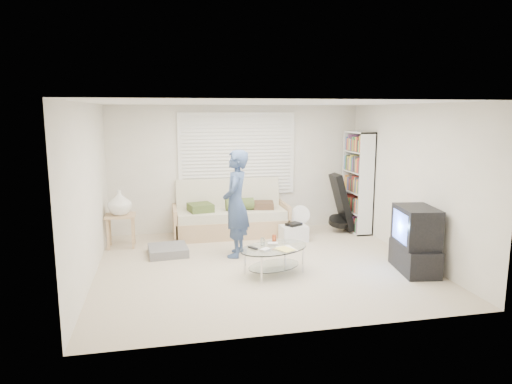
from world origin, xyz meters
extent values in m
plane|color=#B7A78E|center=(0.00, 0.00, 0.00)|extent=(5.00, 5.00, 0.00)
cube|color=beige|center=(0.00, 2.25, 1.25)|extent=(5.00, 0.02, 2.50)
cube|color=beige|center=(0.00, -2.25, 1.25)|extent=(5.00, 0.02, 2.50)
cube|color=beige|center=(-2.50, 0.00, 1.25)|extent=(0.02, 4.50, 2.50)
cube|color=beige|center=(2.50, 0.00, 1.25)|extent=(0.02, 4.50, 2.50)
cube|color=white|center=(0.00, 0.00, 2.50)|extent=(5.00, 4.50, 0.02)
cube|color=white|center=(0.00, 2.22, 1.55)|extent=(2.32, 0.06, 1.62)
cube|color=black|center=(0.00, 2.21, 1.55)|extent=(2.20, 0.01, 1.50)
cube|color=silver|center=(0.00, 2.18, 1.55)|extent=(2.16, 0.04, 1.50)
cube|color=silver|center=(0.00, 2.20, 1.55)|extent=(2.32, 0.08, 1.62)
cube|color=tan|center=(-0.20, 1.83, 0.17)|extent=(2.13, 0.85, 0.34)
cube|color=beige|center=(-0.20, 1.81, 0.43)|extent=(2.05, 0.79, 0.17)
cube|color=beige|center=(-0.20, 2.17, 0.75)|extent=(2.05, 0.24, 0.65)
cube|color=tan|center=(-1.26, 1.83, 0.30)|extent=(0.06, 0.85, 0.60)
cube|color=tan|center=(0.87, 1.83, 0.30)|extent=(0.06, 0.85, 0.60)
cube|color=#4A5A2B|center=(-0.78, 1.78, 0.59)|extent=(0.51, 0.51, 0.15)
cylinder|color=#4A5A2B|center=(-0.04, 1.75, 0.63)|extent=(0.53, 0.23, 0.23)
cube|color=#493124|center=(0.44, 1.81, 0.58)|extent=(0.45, 0.45, 0.13)
cube|color=slate|center=(-1.42, 0.84, 0.07)|extent=(0.68, 0.68, 0.14)
cube|color=tan|center=(-2.22, 1.46, 0.57)|extent=(0.52, 0.41, 0.04)
cube|color=tan|center=(-2.43, 1.31, 0.28)|extent=(0.04, 0.04, 0.56)
cube|color=tan|center=(-2.01, 1.31, 0.28)|extent=(0.04, 0.04, 0.56)
cube|color=tan|center=(-2.43, 1.62, 0.28)|extent=(0.04, 0.04, 0.56)
cube|color=tan|center=(-2.01, 1.62, 0.28)|extent=(0.04, 0.04, 0.56)
imported|color=white|center=(-2.22, 1.46, 0.81)|extent=(0.42, 0.42, 0.44)
cube|color=white|center=(2.33, 1.65, 1.00)|extent=(0.31, 0.84, 1.99)
cube|color=black|center=(2.00, 1.62, 0.60)|extent=(0.45, 0.42, 1.15)
cylinder|color=black|center=(1.95, 1.62, 0.22)|extent=(0.42, 0.43, 0.22)
cylinder|color=white|center=(1.09, 1.52, 0.01)|extent=(0.25, 0.25, 0.03)
cylinder|color=white|center=(1.09, 1.52, 0.17)|extent=(0.03, 0.03, 0.31)
cylinder|color=white|center=(1.09, 1.52, 0.43)|extent=(0.38, 0.18, 0.37)
cylinder|color=white|center=(1.09, 1.52, 0.43)|extent=(0.10, 0.07, 0.09)
cube|color=white|center=(0.88, 1.20, 0.15)|extent=(0.51, 0.38, 0.29)
cube|color=black|center=(0.88, 1.20, 0.32)|extent=(0.33, 0.30, 0.05)
cube|color=black|center=(2.20, -0.73, 0.20)|extent=(0.61, 0.97, 0.40)
cube|color=black|center=(2.20, -0.73, 0.69)|extent=(0.61, 0.82, 0.58)
cube|color=#5979FF|center=(1.96, -0.70, 0.69)|extent=(0.11, 0.58, 0.44)
ellipsoid|color=silver|center=(0.10, -0.41, 0.40)|extent=(1.28, 1.06, 0.02)
ellipsoid|color=silver|center=(0.10, -0.41, 0.12)|extent=(0.97, 0.81, 0.01)
cylinder|color=silver|center=(-0.17, -0.76, 0.19)|extent=(0.03, 0.03, 0.38)
cylinder|color=silver|center=(0.53, -0.47, 0.19)|extent=(0.03, 0.03, 0.38)
cylinder|color=silver|center=(-0.33, -0.36, 0.19)|extent=(0.03, 0.03, 0.38)
cylinder|color=silver|center=(0.37, -0.07, 0.19)|extent=(0.03, 0.03, 0.38)
cube|color=white|center=(-0.07, -0.57, 0.42)|extent=(0.18, 0.17, 0.04)
cube|color=white|center=(0.11, -0.30, 0.42)|extent=(0.16, 0.12, 0.04)
cylinder|color=silver|center=(-0.04, -0.28, 0.46)|extent=(0.06, 0.06, 0.11)
cylinder|color=#BC4F2A|center=(0.16, -0.17, 0.47)|extent=(0.07, 0.07, 0.12)
cube|color=black|center=(-0.22, -0.42, 0.42)|extent=(0.13, 0.17, 0.02)
cube|color=white|center=(0.26, -0.54, 0.41)|extent=(0.27, 0.33, 0.01)
cube|color=#E9D566|center=(0.22, -0.58, 0.42)|extent=(0.30, 0.33, 0.01)
imported|color=#364E6F|center=(-0.30, 0.56, 0.88)|extent=(0.61, 0.75, 1.77)
camera|label=1|loc=(-1.49, -6.69, 2.37)|focal=32.00mm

